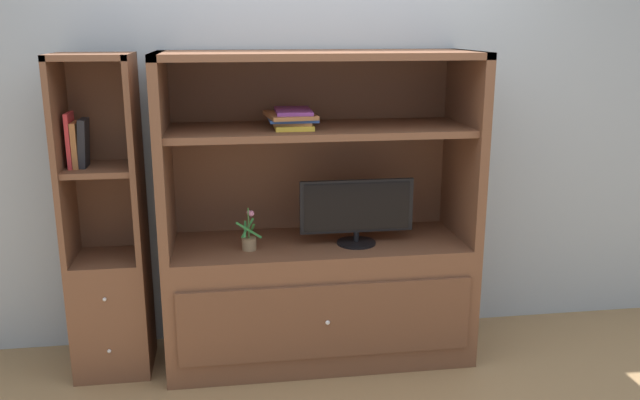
# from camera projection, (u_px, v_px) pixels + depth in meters

# --- Properties ---
(ground_plane) EXTENTS (8.00, 8.00, 0.00)m
(ground_plane) POSITION_uv_depth(u_px,v_px,m) (330.00, 388.00, 3.43)
(ground_plane) COLOR #99754C
(painted_rear_wall) EXTENTS (6.00, 0.10, 2.80)m
(painted_rear_wall) POSITION_uv_depth(u_px,v_px,m) (310.00, 102.00, 3.79)
(painted_rear_wall) COLOR #9EA8B2
(painted_rear_wall) RESTS_ON ground_plane
(media_console) EXTENTS (1.67, 0.63, 1.70)m
(media_console) POSITION_uv_depth(u_px,v_px,m) (319.00, 266.00, 3.68)
(media_console) COLOR brown
(media_console) RESTS_ON ground_plane
(tv_monitor) EXTENTS (0.62, 0.21, 0.36)m
(tv_monitor) POSITION_uv_depth(u_px,v_px,m) (357.00, 210.00, 3.55)
(tv_monitor) COLOR black
(tv_monitor) RESTS_ON media_console
(potted_plant) EXTENTS (0.14, 0.10, 0.23)m
(potted_plant) POSITION_uv_depth(u_px,v_px,m) (249.00, 240.00, 3.49)
(potted_plant) COLOR #8C7251
(potted_plant) RESTS_ON media_console
(magazine_stack) EXTENTS (0.27, 0.35, 0.09)m
(magazine_stack) POSITION_uv_depth(u_px,v_px,m) (292.00, 118.00, 3.45)
(magazine_stack) COLOR gold
(magazine_stack) RESTS_ON media_console
(bookshelf_tall) EXTENTS (0.39, 0.40, 1.70)m
(bookshelf_tall) POSITION_uv_depth(u_px,v_px,m) (109.00, 267.00, 3.51)
(bookshelf_tall) COLOR brown
(bookshelf_tall) RESTS_ON ground_plane
(upright_book_row) EXTENTS (0.10, 0.16, 0.28)m
(upright_book_row) POSITION_uv_depth(u_px,v_px,m) (78.00, 143.00, 3.32)
(upright_book_row) COLOR red
(upright_book_row) RESTS_ON bookshelf_tall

